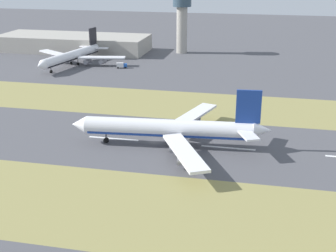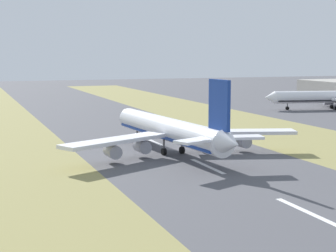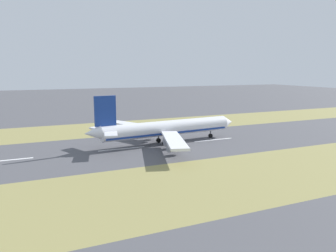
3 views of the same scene
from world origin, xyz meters
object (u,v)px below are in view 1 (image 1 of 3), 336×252
airplane_main_jet (174,129)px  control_tower (182,16)px  terminal_building (74,43)px  airplane_parked_apron (73,56)px  service_truck (121,65)px

airplane_main_jet → control_tower: control_tower is taller
control_tower → airplane_main_jet: bearing=-170.3°
airplane_main_jet → terminal_building: airplane_main_jet is taller
airplane_parked_apron → service_truck: 30.25m
airplane_main_jet → service_truck: (109.34, 53.00, -4.36)m
airplane_parked_apron → airplane_main_jet: bearing=-143.2°
airplane_main_jet → service_truck: 121.59m
airplane_main_jet → control_tower: size_ratio=1.74×
airplane_parked_apron → service_truck: airplane_parked_apron is taller
terminal_building → service_truck: size_ratio=15.79×
control_tower → airplane_parked_apron: size_ratio=0.62×
airplane_main_jet → service_truck: size_ratio=10.53×
airplane_parked_apron → service_truck: bearing=-92.6°
airplane_main_jet → terminal_building: bearing=33.3°
airplane_main_jet → airplane_parked_apron: size_ratio=1.07×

